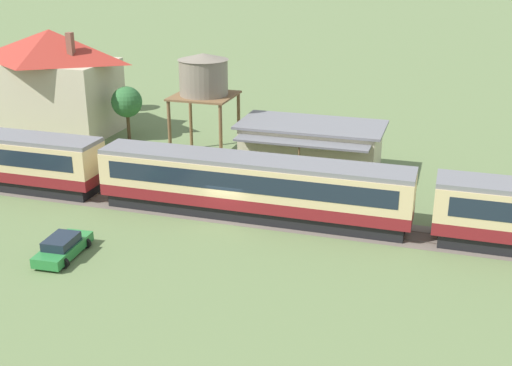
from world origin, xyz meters
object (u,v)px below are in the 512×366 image
station_house_red_roof (54,80)px  water_tower (204,77)px  parked_car_green_2 (63,247)px  passenger_train (256,185)px  station_building (311,148)px  yard_tree_2 (104,72)px  yard_tree_0 (127,102)px

station_house_red_roof → water_tower: (16.65, -3.42, 1.92)m
station_house_red_roof → parked_car_green_2: bearing=-56.3°
passenger_train → water_tower: 14.09m
station_building → yard_tree_2: bearing=153.1°
passenger_train → station_building: (1.54, 9.78, -0.23)m
station_building → parked_car_green_2: size_ratio=2.62×
parked_car_green_2 → station_house_red_roof: bearing=30.0°
station_building → parked_car_green_2: 21.56m
water_tower → yard_tree_2: 20.50m
water_tower → yard_tree_0: bearing=160.7°
water_tower → passenger_train: bearing=-54.0°
yard_tree_2 → station_house_red_roof: bearing=-92.0°
station_house_red_roof → parked_car_green_2: size_ratio=2.74×
station_house_red_roof → passenger_train: bearing=-30.1°
station_house_red_roof → parked_car_green_2: (15.43, -23.11, -4.48)m
water_tower → yard_tree_2: bearing=143.5°
water_tower → yard_tree_0: water_tower is taller
water_tower → yard_tree_2: (-16.35, 12.09, -2.63)m
station_building → yard_tree_0: 18.80m
station_house_red_roof → yard_tree_0: (7.71, -0.30, -1.51)m
water_tower → yard_tree_0: (-8.94, 3.12, -3.43)m
passenger_train → station_house_red_roof: 28.39m
station_building → water_tower: size_ratio=1.27×
passenger_train → station_house_red_roof: size_ratio=5.52×
passenger_train → water_tower: (-7.81, 10.73, 4.71)m
station_house_red_roof → yard_tree_2: size_ratio=2.03×
passenger_train → yard_tree_2: bearing=136.6°
yard_tree_0 → yard_tree_2: bearing=129.6°
station_house_red_roof → yard_tree_0: bearing=-2.2°
parked_car_green_2 → yard_tree_2: bearing=21.8°
passenger_train → station_building: size_ratio=5.79×
station_building → parked_car_green_2: station_building is taller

